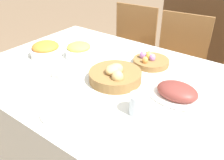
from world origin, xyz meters
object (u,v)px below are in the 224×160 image
object	(u,v)px
chair_far_left	(129,53)
ham_platter	(177,92)
dinner_plate	(68,111)
butter_dish	(63,75)
carrot_bowl	(46,49)
spoon	(99,127)
chair_far_center	(176,66)
pineapple_bowl	(79,50)
fork	(46,100)
bread_basket	(115,75)
sideboard	(219,38)
egg_basket	(150,61)
drinking_cup	(139,104)
knife	(93,124)

from	to	relation	value
chair_far_left	ham_platter	xyz separation A→B (m)	(0.80, -0.83, 0.31)
ham_platter	dinner_plate	bearing A→B (deg)	-130.51
butter_dish	carrot_bowl	bearing A→B (deg)	155.83
ham_platter	spoon	xyz separation A→B (m)	(-0.16, -0.40, -0.02)
chair_far_center	pineapple_bowl	size ratio (longest dim) A/B	5.16
fork	butter_dish	world-z (taller)	butter_dish
butter_dish	spoon	bearing A→B (deg)	-25.49
dinner_plate	spoon	size ratio (longest dim) A/B	1.25
bread_basket	ham_platter	bearing A→B (deg)	9.85
butter_dish	chair_far_center	bearing A→B (deg)	76.02
sideboard	carrot_bowl	distance (m)	2.04
egg_basket	dinner_plate	distance (m)	0.63
dinner_plate	drinking_cup	world-z (taller)	drinking_cup
butter_dish	sideboard	bearing A→B (deg)	80.43
carrot_bowl	knife	size ratio (longest dim) A/B	1.03
bread_basket	carrot_bowl	bearing A→B (deg)	-179.15
bread_basket	fork	world-z (taller)	bread_basket
chair_far_left	sideboard	bearing A→B (deg)	56.13
ham_platter	spoon	distance (m)	0.43
knife	butter_dish	world-z (taller)	butter_dish
sideboard	pineapple_bowl	size ratio (longest dim) A/B	7.01
bread_basket	butter_dish	world-z (taller)	bread_basket
drinking_cup	bread_basket	bearing A→B (deg)	146.21
carrot_bowl	fork	size ratio (longest dim) A/B	1.03
spoon	carrot_bowl	bearing A→B (deg)	155.46
egg_basket	spoon	world-z (taller)	egg_basket
ham_platter	butter_dish	xyz separation A→B (m)	(-0.57, -0.20, -0.01)
ham_platter	dinner_plate	size ratio (longest dim) A/B	1.27
knife	pineapple_bowl	bearing A→B (deg)	137.62
pineapple_bowl	knife	bearing A→B (deg)	-41.99
egg_basket	carrot_bowl	size ratio (longest dim) A/B	1.08
ham_platter	fork	xyz separation A→B (m)	(-0.49, -0.40, -0.02)
carrot_bowl	fork	bearing A→B (deg)	-40.37
spoon	butter_dish	world-z (taller)	butter_dish
carrot_bowl	dinner_plate	bearing A→B (deg)	-31.71
drinking_cup	egg_basket	bearing A→B (deg)	112.45
knife	drinking_cup	xyz separation A→B (m)	(0.11, 0.18, 0.05)
chair_far_left	ham_platter	size ratio (longest dim) A/B	2.97
carrot_bowl	drinking_cup	distance (m)	0.81
pineapple_bowl	knife	world-z (taller)	pineapple_bowl
chair_far_center	spoon	world-z (taller)	chair_far_center
fork	spoon	size ratio (longest dim) A/B	1.00
egg_basket	spoon	xyz separation A→B (m)	(0.11, -0.63, -0.02)
fork	chair_far_center	bearing A→B (deg)	81.76
carrot_bowl	dinner_plate	xyz separation A→B (m)	(0.54, -0.33, -0.04)
pineapple_bowl	drinking_cup	xyz separation A→B (m)	(0.61, -0.28, 0.00)
fork	butter_dish	bearing A→B (deg)	113.62
fork	spoon	bearing A→B (deg)	-0.39
sideboard	egg_basket	xyz separation A→B (m)	(-0.04, -1.60, 0.33)
chair_far_center	carrot_bowl	world-z (taller)	chair_far_center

